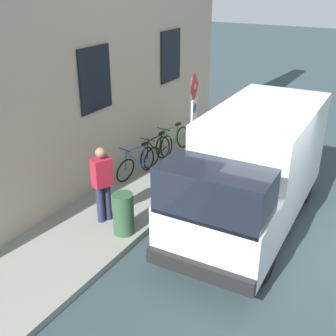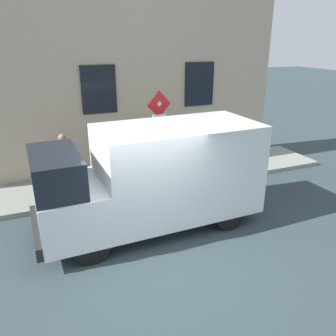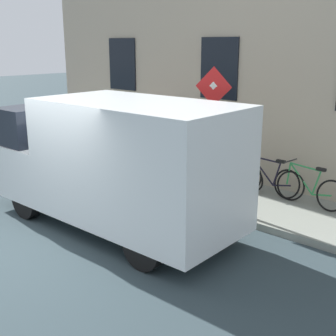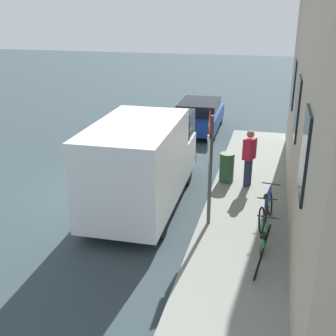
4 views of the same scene
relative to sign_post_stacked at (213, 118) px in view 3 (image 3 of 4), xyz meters
name	(u,v)px [view 3 (image 3 of 4)]	position (x,y,z in m)	size (l,w,h in m)	color
ground_plane	(56,239)	(-3.05, 1.27, -2.01)	(80.00, 80.00, 0.00)	#2E3D42
sidewalk_slab	(190,186)	(0.87, 1.27, -1.94)	(2.17, 14.87, 0.14)	gray
building_facade	(230,0)	(2.30, 1.27, 2.48)	(0.75, 12.87, 8.96)	#B2A48D
sign_post_stacked	(213,118)	(0.00, 0.00, 0.00)	(0.20, 0.55, 2.77)	#474C47
delivery_van	(115,161)	(-1.91, 0.85, -0.67)	(2.12, 5.38, 2.50)	white
bicycle_green	(308,188)	(1.41, -1.51, -1.49)	(0.46, 1.72, 0.89)	black
bicycle_black	(269,179)	(1.41, -0.58, -1.49)	(0.46, 1.71, 0.89)	black
bicycle_blue	(235,171)	(1.41, 0.35, -1.49)	(0.49, 1.71, 0.89)	black
pedestrian	(148,139)	(0.79, 2.63, -0.93)	(0.39, 0.47, 1.72)	#262B47
litter_bin	(125,161)	(0.14, 2.83, -1.42)	(0.44, 0.44, 0.90)	#2D5133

